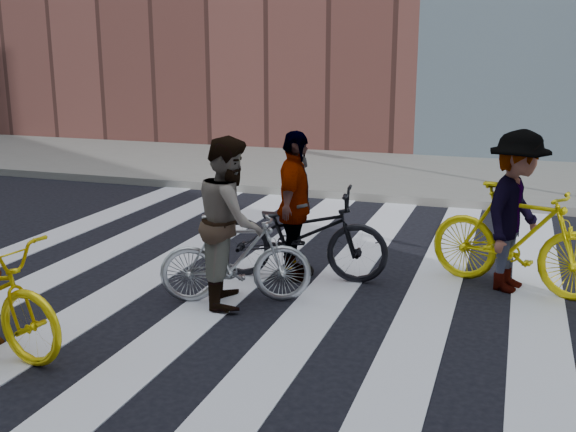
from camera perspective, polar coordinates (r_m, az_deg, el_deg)
The scene contains 9 objects.
ground at distance 7.49m, azimuth -1.14°, elevation -6.74°, with size 100.00×100.00×0.00m, color black.
sidewalk_far at distance 14.52m, azimuth 9.06°, elevation 3.49°, with size 100.00×5.00×0.15m, color gray.
zebra_crosswalk at distance 7.49m, azimuth -1.14°, elevation -6.69°, with size 8.25×10.00×0.01m.
bike_silver_mid at distance 7.17m, azimuth -4.46°, elevation -3.61°, with size 0.46×1.62×0.97m, color #A9AEB3.
bike_yellow_right at distance 7.92m, azimuth 18.90°, elevation -1.78°, with size 0.57×2.01×1.21m, color yellow.
bike_dark_rear at distance 7.86m, azimuth 0.91°, elevation -1.52°, with size 0.73×2.09×1.10m, color black.
rider_mid at distance 7.08m, azimuth -4.89°, elevation -0.42°, with size 0.87×0.68×1.79m, color slate.
rider_right at distance 7.84m, azimuth 18.71°, elevation 0.37°, with size 1.17×0.67×1.81m, color slate.
rider_rear at distance 7.80m, azimuth 0.57°, elevation 0.83°, with size 1.03×0.43×1.75m, color slate.
Camera 1 is at (2.41, -6.59, 2.62)m, focal length 42.00 mm.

